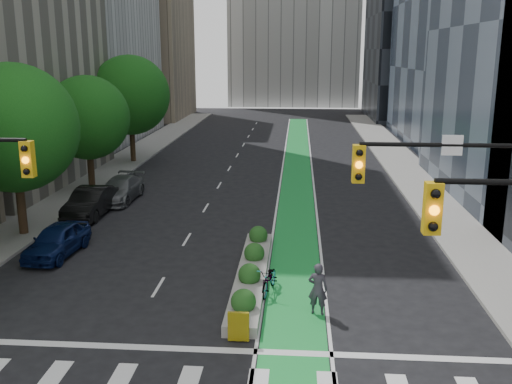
% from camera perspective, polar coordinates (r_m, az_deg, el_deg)
% --- Properties ---
extents(ground, '(160.00, 160.00, 0.00)m').
position_cam_1_polar(ground, '(17.94, -6.37, -17.28)').
color(ground, black).
rests_on(ground, ground).
extents(sidewalk_left, '(3.60, 90.00, 0.15)m').
position_cam_1_polar(sidewalk_left, '(43.69, -15.69, 1.25)').
color(sidewalk_left, gray).
rests_on(sidewalk_left, ground).
extents(sidewalk_right, '(3.60, 90.00, 0.15)m').
position_cam_1_polar(sidewalk_right, '(42.02, 16.20, 0.72)').
color(sidewalk_right, gray).
rests_on(sidewalk_right, ground).
extents(bike_lane_paint, '(2.20, 70.00, 0.01)m').
position_cam_1_polar(bike_lane_paint, '(46.00, 4.14, 2.26)').
color(bike_lane_paint, green).
rests_on(bike_lane_paint, ground).
extents(building_tan_far, '(14.00, 16.00, 26.00)m').
position_cam_1_polar(building_tan_far, '(84.35, -12.08, 16.16)').
color(building_tan_far, tan).
rests_on(building_tan_far, ground).
extents(building_dark_end, '(14.00, 18.00, 28.00)m').
position_cam_1_polar(building_dark_end, '(84.91, 16.48, 16.57)').
color(building_dark_end, black).
rests_on(building_dark_end, ground).
extents(tree_mid, '(6.40, 6.40, 8.78)m').
position_cam_1_polar(tree_mid, '(30.70, -23.10, 5.89)').
color(tree_mid, black).
rests_on(tree_mid, ground).
extents(tree_midfar, '(5.60, 5.60, 7.76)m').
position_cam_1_polar(tree_midfar, '(39.86, -16.51, 7.13)').
color(tree_midfar, black).
rests_on(tree_midfar, ground).
extents(tree_far, '(6.60, 6.60, 9.00)m').
position_cam_1_polar(tree_far, '(49.23, -12.48, 9.43)').
color(tree_far, black).
rests_on(tree_far, ground).
extents(signal_right, '(5.82, 0.51, 7.20)m').
position_cam_1_polar(signal_right, '(17.11, 23.38, -2.36)').
color(signal_right, black).
rests_on(signal_right, ground).
extents(median_planter, '(1.20, 10.26, 1.10)m').
position_cam_1_polar(median_planter, '(23.89, -0.44, -7.94)').
color(median_planter, gray).
rests_on(median_planter, ground).
extents(bicycle, '(1.08, 2.17, 1.09)m').
position_cam_1_polar(bicycle, '(22.66, 1.34, -8.72)').
color(bicycle, gray).
rests_on(bicycle, ground).
extents(cyclist, '(0.79, 0.60, 1.94)m').
position_cam_1_polar(cyclist, '(20.85, 6.19, -9.60)').
color(cyclist, '#37333D').
rests_on(cyclist, ground).
extents(parked_car_left_near, '(2.07, 4.46, 1.48)m').
position_cam_1_polar(parked_car_left_near, '(28.08, -19.27, -4.57)').
color(parked_car_left_near, '#0B1946').
rests_on(parked_car_left_near, ground).
extents(parked_car_left_mid, '(1.83, 5.02, 1.64)m').
position_cam_1_polar(parked_car_left_mid, '(34.08, -16.23, -1.00)').
color(parked_car_left_mid, black).
rests_on(parked_car_left_mid, ground).
extents(parked_car_left_far, '(2.24, 5.17, 1.48)m').
position_cam_1_polar(parked_car_left_far, '(37.16, -13.44, 0.26)').
color(parked_car_left_far, '#525556').
rests_on(parked_car_left_far, ground).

